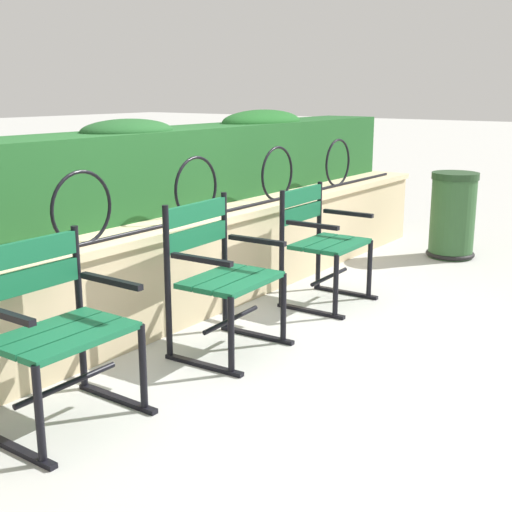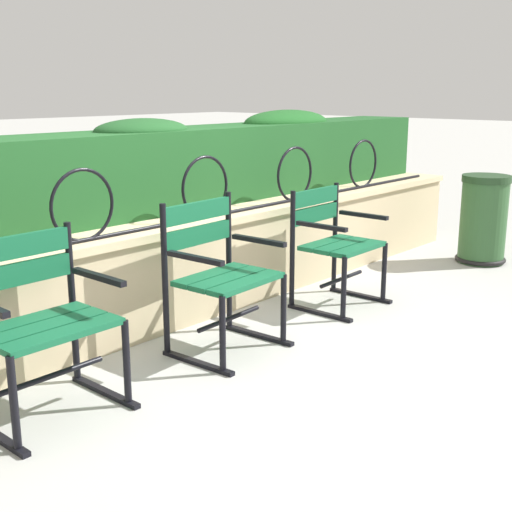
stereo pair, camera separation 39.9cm
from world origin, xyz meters
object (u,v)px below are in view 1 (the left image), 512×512
at_px(park_chair_centre, 220,273).
at_px(park_chair_right, 321,240).
at_px(park_chair_left, 52,326).
at_px(trash_bin, 453,217).

height_order(park_chair_centre, park_chair_right, park_chair_centre).
distance_m(park_chair_left, park_chair_right, 2.29).
xyz_separation_m(park_chair_left, park_chair_right, (2.29, -0.07, -0.01)).
bearing_deg(park_chair_left, trash_bin, -5.06).
bearing_deg(park_chair_left, park_chair_centre, -3.16).
height_order(park_chair_left, trash_bin, park_chair_left).
relative_size(park_chair_left, trash_bin, 1.10).
bearing_deg(park_chair_centre, park_chair_left, 176.84).
xyz_separation_m(park_chair_centre, trash_bin, (3.02, -0.31, -0.10)).
distance_m(park_chair_left, park_chair_centre, 1.14).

